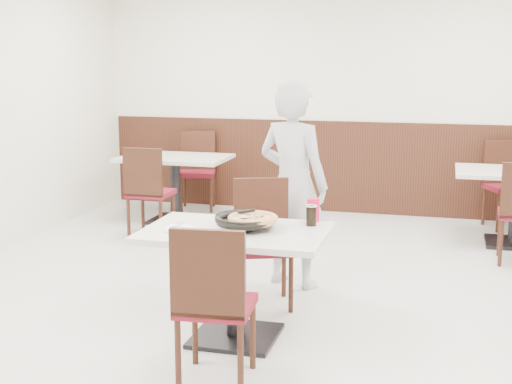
% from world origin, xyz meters
% --- Properties ---
extents(floor, '(7.00, 7.00, 0.00)m').
position_xyz_m(floor, '(0.00, 0.00, 0.00)').
color(floor, '#A9A9A5').
rests_on(floor, ground).
extents(wall_back, '(6.00, 0.04, 2.80)m').
position_xyz_m(wall_back, '(0.00, 3.50, 1.40)').
color(wall_back, silver).
rests_on(wall_back, floor).
extents(wainscot_back, '(5.90, 0.03, 1.10)m').
position_xyz_m(wainscot_back, '(0.00, 3.48, 0.55)').
color(wainscot_back, black).
rests_on(wainscot_back, floor).
extents(main_table, '(1.24, 0.86, 0.75)m').
position_xyz_m(main_table, '(-0.14, -0.63, 0.38)').
color(main_table, beige).
rests_on(main_table, floor).
extents(chair_near, '(0.45, 0.45, 0.95)m').
position_xyz_m(chair_near, '(-0.07, -1.25, 0.47)').
color(chair_near, black).
rests_on(chair_near, floor).
extents(chair_far, '(0.54, 0.54, 0.95)m').
position_xyz_m(chair_far, '(-0.12, 0.05, 0.47)').
color(chair_far, black).
rests_on(chair_far, floor).
extents(trivet, '(0.13, 0.13, 0.04)m').
position_xyz_m(trivet, '(-0.08, -0.62, 0.77)').
color(trivet, black).
rests_on(trivet, main_table).
extents(pizza_pan, '(0.40, 0.40, 0.01)m').
position_xyz_m(pizza_pan, '(-0.08, -0.58, 0.79)').
color(pizza_pan, black).
rests_on(pizza_pan, trivet).
extents(pizza, '(0.33, 0.33, 0.02)m').
position_xyz_m(pizza, '(-0.03, -0.60, 0.81)').
color(pizza, tan).
rests_on(pizza, pizza_pan).
extents(pizza_server, '(0.08, 0.10, 0.00)m').
position_xyz_m(pizza_server, '(-0.07, -0.62, 0.84)').
color(pizza_server, white).
rests_on(pizza_server, pizza).
extents(napkin, '(0.17, 0.17, 0.00)m').
position_xyz_m(napkin, '(-0.51, -0.74, 0.75)').
color(napkin, silver).
rests_on(napkin, main_table).
extents(side_plate, '(0.20, 0.20, 0.01)m').
position_xyz_m(side_plate, '(-0.50, -0.73, 0.76)').
color(side_plate, white).
rests_on(side_plate, napkin).
extents(fork, '(0.04, 0.16, 0.00)m').
position_xyz_m(fork, '(-0.52, -0.70, 0.77)').
color(fork, white).
rests_on(fork, side_plate).
extents(cola_glass, '(0.07, 0.07, 0.13)m').
position_xyz_m(cola_glass, '(0.32, -0.38, 0.81)').
color(cola_glass, black).
rests_on(cola_glass, main_table).
extents(red_cup, '(0.09, 0.09, 0.16)m').
position_xyz_m(red_cup, '(0.31, -0.25, 0.83)').
color(red_cup, red).
rests_on(red_cup, main_table).
extents(diner_person, '(0.71, 0.58, 1.68)m').
position_xyz_m(diner_person, '(-0.02, 0.60, 0.84)').
color(diner_person, '#B7B6BA').
rests_on(diner_person, floor).
extents(bg_table_left, '(1.24, 0.86, 0.75)m').
position_xyz_m(bg_table_left, '(-1.79, 2.50, 0.38)').
color(bg_table_left, beige).
rests_on(bg_table_left, floor).
extents(bg_chair_left_near, '(0.42, 0.42, 0.95)m').
position_xyz_m(bg_chair_left_near, '(-1.80, 1.82, 0.47)').
color(bg_chair_left_near, black).
rests_on(bg_chair_left_near, floor).
extents(bg_chair_left_far, '(0.51, 0.51, 0.95)m').
position_xyz_m(bg_chair_left_far, '(-1.77, 3.15, 0.47)').
color(bg_chair_left_far, black).
rests_on(bg_chair_left_far, floor).
extents(bg_chair_right_far, '(0.55, 0.55, 0.95)m').
position_xyz_m(bg_chair_right_far, '(1.84, 3.12, 0.47)').
color(bg_chair_right_far, black).
rests_on(bg_chair_right_far, floor).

